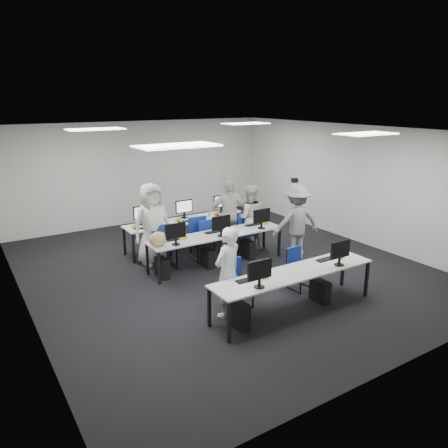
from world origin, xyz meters
TOP-DOWN VIEW (x-y plane):
  - room at (0.00, 0.00)m, footprint 9.00×9.02m
  - ceiling_panels at (0.00, 0.00)m, footprint 5.20×4.60m
  - desk_front at (0.00, -2.40)m, footprint 3.20×0.70m
  - desk_mid at (0.00, 0.20)m, footprint 3.20×0.70m
  - desk_back at (0.00, 1.60)m, footprint 3.20×0.70m
  - equipment_front at (-0.19, -2.42)m, footprint 2.51×0.41m
  - equipment_mid at (-0.19, 0.18)m, footprint 2.91×0.41m
  - equipment_back at (0.19, 1.62)m, footprint 2.91×0.41m
  - chair_0 at (-0.75, -1.73)m, footprint 0.43×0.47m
  - chair_1 at (0.72, -1.74)m, footprint 0.44×0.47m
  - chair_2 at (-1.07, 0.70)m, footprint 0.51×0.55m
  - chair_3 at (-0.10, 0.74)m, footprint 0.51×0.55m
  - chair_4 at (1.08, 0.69)m, footprint 0.47×0.50m
  - chair_5 at (-0.95, 1.01)m, footprint 0.59×0.62m
  - chair_6 at (0.06, 0.97)m, footprint 0.44×0.48m
  - chair_7 at (1.04, 0.99)m, footprint 0.62×0.65m
  - handbag at (-1.45, 0.11)m, footprint 0.42×0.31m
  - student_0 at (-1.08, -1.92)m, footprint 0.67×0.53m
  - student_1 at (1.28, 0.75)m, footprint 0.96×0.88m
  - student_2 at (-1.18, 1.04)m, footprint 0.94×0.64m
  - student_3 at (0.77, 0.90)m, footprint 1.13×0.80m
  - photographer at (1.79, -0.40)m, footprint 1.26×0.90m
  - dslr_camera at (1.83, -0.22)m, footprint 0.18×0.21m

SIDE VIEW (x-z plane):
  - chair_1 at x=0.72m, z-range -0.15..0.67m
  - chair_4 at x=1.08m, z-range -0.16..0.69m
  - chair_0 at x=-0.75m, z-range -0.16..0.70m
  - chair_6 at x=0.06m, z-range -0.17..0.74m
  - chair_2 at x=-1.07m, z-range -0.17..0.76m
  - chair_5 at x=-0.95m, z-range -0.17..0.77m
  - chair_7 at x=1.04m, z-range -0.18..0.79m
  - chair_3 at x=-0.10m, z-range -0.18..0.79m
  - equipment_mid at x=-0.19m, z-range -0.24..0.95m
  - equipment_back at x=0.19m, z-range -0.24..0.95m
  - equipment_front at x=-0.19m, z-range -0.24..0.95m
  - desk_front at x=0.00m, z-range 0.32..1.05m
  - desk_mid at x=0.00m, z-range 0.32..1.05m
  - desk_back at x=0.00m, z-range 0.32..1.05m
  - student_0 at x=-1.08m, z-range 0.00..1.60m
  - student_1 at x=1.28m, z-range 0.00..1.60m
  - photographer at x=1.79m, z-range 0.00..1.77m
  - handbag at x=-1.45m, z-range 0.73..1.04m
  - student_3 at x=0.77m, z-range 0.00..1.79m
  - student_2 at x=-1.18m, z-range 0.00..1.86m
  - room at x=0.00m, z-range 0.00..3.00m
  - dslr_camera at x=1.83m, z-range 1.77..1.87m
  - ceiling_panels at x=0.00m, z-range 2.98..2.99m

